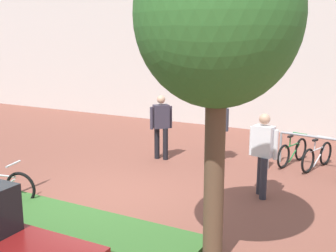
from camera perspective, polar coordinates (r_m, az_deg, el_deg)
The scene contains 7 objects.
ground_plane at distance 8.66m, azimuth -7.51°, elevation -9.55°, with size 60.00×60.00×0.00m, color brown.
planter_strip at distance 8.16m, azimuth -19.37°, elevation -10.92°, with size 7.00×1.10×0.16m, color #336028.
tree_sidewalk at distance 5.46m, azimuth 6.90°, elevation 14.55°, with size 2.17×2.17×4.64m.
bollard_steel at distance 10.48m, azimuth 13.36°, elevation -3.38°, with size 0.16×0.16×0.90m, color #ADADB2.
person_shirt_blue at distance 8.49m, azimuth 12.98°, elevation -3.21°, with size 0.60×0.40×1.72m.
person_suited_navy at distance 10.80m, azimuth 6.86°, elevation 0.22°, with size 0.61×0.43×1.72m.
person_suited_dark at distance 10.90m, azimuth -0.95°, elevation 0.42°, with size 0.45×0.47×1.72m.
Camera 1 is at (4.77, -6.51, 3.15)m, focal length 44.24 mm.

